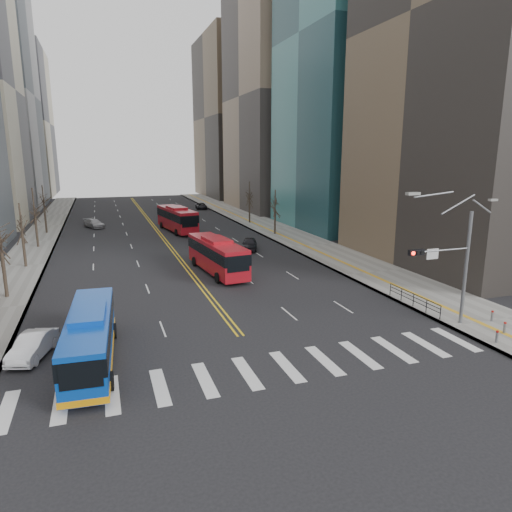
% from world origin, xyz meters
% --- Properties ---
extents(ground, '(220.00, 220.00, 0.00)m').
position_xyz_m(ground, '(0.00, 0.00, 0.00)').
color(ground, black).
extents(sidewalk_right, '(7.00, 130.00, 0.15)m').
position_xyz_m(sidewalk_right, '(17.50, 45.00, 0.07)').
color(sidewalk_right, gray).
rests_on(sidewalk_right, ground).
extents(sidewalk_left, '(5.00, 130.00, 0.15)m').
position_xyz_m(sidewalk_left, '(-16.50, 45.00, 0.07)').
color(sidewalk_left, gray).
rests_on(sidewalk_left, ground).
extents(crosswalk, '(26.70, 4.00, 0.01)m').
position_xyz_m(crosswalk, '(0.00, 0.00, 0.01)').
color(crosswalk, silver).
rests_on(crosswalk, ground).
extents(centerline, '(0.55, 100.00, 0.01)m').
position_xyz_m(centerline, '(0.00, 55.00, 0.01)').
color(centerline, gold).
rests_on(centerline, ground).
extents(office_towers, '(83.00, 134.00, 58.00)m').
position_xyz_m(office_towers, '(0.12, 68.51, 23.92)').
color(office_towers, gray).
rests_on(office_towers, ground).
extents(signal_mast, '(5.37, 0.37, 9.39)m').
position_xyz_m(signal_mast, '(13.77, 2.00, 4.86)').
color(signal_mast, slate).
rests_on(signal_mast, ground).
extents(pedestrian_railing, '(0.06, 6.06, 1.02)m').
position_xyz_m(pedestrian_railing, '(14.30, 6.00, 0.82)').
color(pedestrian_railing, black).
rests_on(pedestrian_railing, sidewalk_right).
extents(bollards, '(2.87, 3.17, 0.78)m').
position_xyz_m(bollards, '(16.27, -0.17, 0.55)').
color(bollards, slate).
rests_on(bollards, sidewalk_right).
extents(street_trees, '(35.20, 47.20, 7.60)m').
position_xyz_m(street_trees, '(-7.18, 34.55, 4.87)').
color(street_trees, black).
rests_on(street_trees, ground).
extents(blue_bus, '(3.02, 11.00, 3.20)m').
position_xyz_m(blue_bus, '(-9.23, 4.00, 1.68)').
color(blue_bus, '#0B3EA6').
rests_on(blue_bus, ground).
extents(red_bus_near, '(3.72, 11.37, 3.54)m').
position_xyz_m(red_bus_near, '(2.56, 21.44, 1.97)').
color(red_bus_near, '#A2111B').
rests_on(red_bus_near, ground).
extents(red_bus_far, '(4.53, 12.41, 3.82)m').
position_xyz_m(red_bus_far, '(2.88, 47.80, 2.12)').
color(red_bus_far, '#A2111B').
rests_on(red_bus_far, ground).
extents(car_white, '(2.68, 4.51, 1.40)m').
position_xyz_m(car_white, '(-12.50, 6.00, 0.70)').
color(car_white, white).
rests_on(car_white, ground).
extents(car_dark_mid, '(3.15, 4.76, 1.51)m').
position_xyz_m(car_dark_mid, '(9.06, 30.84, 0.75)').
color(car_dark_mid, black).
rests_on(car_dark_mid, ground).
extents(car_silver, '(3.76, 5.13, 1.38)m').
position_xyz_m(car_silver, '(-9.27, 55.49, 0.69)').
color(car_silver, '#9B9A9F').
rests_on(car_silver, ground).
extents(car_dark_far, '(2.61, 4.88, 1.30)m').
position_xyz_m(car_dark_far, '(12.50, 74.83, 0.65)').
color(car_dark_far, black).
rests_on(car_dark_far, ground).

